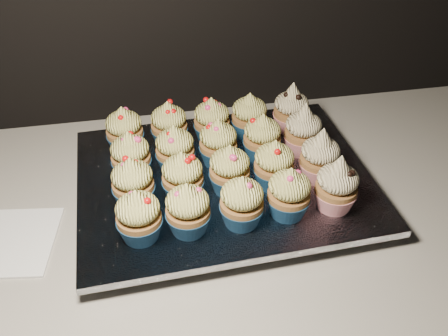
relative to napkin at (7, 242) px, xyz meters
name	(u,v)px	position (x,y,z in m)	size (l,w,h in m)	color
worktop	(169,224)	(0.24, 0.02, -0.02)	(2.44, 0.64, 0.04)	beige
napkin	(7,242)	(0.00, 0.00, 0.00)	(0.14, 0.14, 0.00)	white
baking_tray	(224,187)	(0.33, 0.05, 0.01)	(0.43, 0.32, 0.02)	black
foil_lining	(224,179)	(0.33, 0.05, 0.03)	(0.46, 0.36, 0.01)	silver
cupcake_0	(139,216)	(0.20, -0.06, 0.07)	(0.06, 0.06, 0.08)	navy
cupcake_1	(188,210)	(0.26, -0.05, 0.07)	(0.06, 0.06, 0.08)	navy
cupcake_2	(242,202)	(0.34, -0.05, 0.07)	(0.06, 0.06, 0.08)	navy
cupcake_3	(289,194)	(0.41, -0.05, 0.07)	(0.06, 0.06, 0.08)	navy
cupcake_4	(337,186)	(0.48, -0.05, 0.07)	(0.06, 0.06, 0.10)	red
cupcake_5	(133,183)	(0.19, 0.02, 0.07)	(0.06, 0.06, 0.08)	navy
cupcake_6	(183,177)	(0.26, 0.02, 0.07)	(0.06, 0.06, 0.08)	navy
cupcake_7	(230,170)	(0.34, 0.02, 0.07)	(0.06, 0.06, 0.08)	navy
cupcake_8	(274,165)	(0.40, 0.02, 0.07)	(0.06, 0.06, 0.08)	navy
cupcake_9	(320,157)	(0.48, 0.02, 0.07)	(0.06, 0.06, 0.10)	red
cupcake_10	(131,156)	(0.19, 0.08, 0.07)	(0.06, 0.06, 0.08)	navy
cupcake_11	(175,150)	(0.26, 0.09, 0.07)	(0.06, 0.06, 0.08)	navy
cupcake_12	(218,143)	(0.33, 0.09, 0.07)	(0.06, 0.06, 0.08)	navy
cupcake_13	(262,138)	(0.40, 0.09, 0.07)	(0.06, 0.06, 0.08)	navy
cupcake_14	(303,131)	(0.48, 0.10, 0.07)	(0.06, 0.06, 0.10)	red
cupcake_15	(124,131)	(0.18, 0.16, 0.07)	(0.06, 0.06, 0.08)	navy
cupcake_16	(169,125)	(0.26, 0.16, 0.07)	(0.06, 0.06, 0.08)	navy
cupcake_17	(212,121)	(0.33, 0.16, 0.07)	(0.06, 0.06, 0.08)	navy
cupcake_18	(249,116)	(0.40, 0.16, 0.07)	(0.06, 0.06, 0.08)	navy
cupcake_19	(291,110)	(0.48, 0.17, 0.07)	(0.06, 0.06, 0.10)	red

